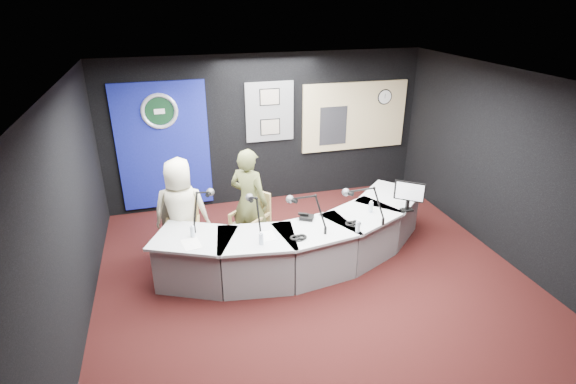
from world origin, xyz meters
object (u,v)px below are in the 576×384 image
object	(u,v)px
armchair_right	(250,222)
armchair_left	(183,230)
broadcast_desk	(302,242)
person_woman	(249,202)
person_man	(181,212)

from	to	relation	value
armchair_right	armchair_left	bearing A→B (deg)	-129.11
broadcast_desk	person_woman	xyz separation A→B (m)	(-0.67, 0.60, 0.47)
person_man	person_woman	world-z (taller)	person_woman
broadcast_desk	person_man	distance (m)	1.84
armchair_left	person_man	xyz separation A→B (m)	(-0.00, 0.00, 0.31)
broadcast_desk	armchair_right	distance (m)	0.91
broadcast_desk	armchair_right	world-z (taller)	armchair_right
broadcast_desk	armchair_left	bearing A→B (deg)	161.15
person_man	armchair_left	bearing A→B (deg)	-170.06
broadcast_desk	person_woman	bearing A→B (deg)	138.21
armchair_right	person_woman	bearing A→B (deg)	-130.37
armchair_right	person_man	bearing A→B (deg)	-129.11
person_man	person_woman	size ratio (longest dim) A/B	0.97
armchair_left	person_woman	bearing A→B (deg)	6.83
broadcast_desk	armchair_right	size ratio (longest dim) A/B	4.51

